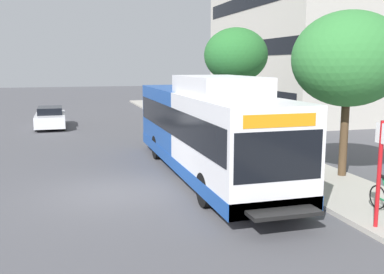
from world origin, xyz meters
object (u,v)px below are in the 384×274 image
transit_bus (206,129)px  bus_stop_sign_pole (380,166)px  street_tree_mid_block (236,55)px  parked_car_far_lane (50,117)px  street_tree_near_stop (348,59)px

transit_bus → bus_stop_sign_pole: transit_bus is taller
bus_stop_sign_pole → street_tree_mid_block: street_tree_mid_block is taller
bus_stop_sign_pole → parked_car_far_lane: size_ratio=0.58×
street_tree_mid_block → parked_car_far_lane: size_ratio=1.29×
transit_bus → bus_stop_sign_pole: bearing=-71.0°
street_tree_mid_block → parked_car_far_lane: (-9.83, 7.09, -3.83)m
transit_bus → street_tree_near_stop: bearing=-23.2°
bus_stop_sign_pole → street_tree_near_stop: bearing=64.1°
bus_stop_sign_pole → parked_car_far_lane: bearing=111.0°
parked_car_far_lane → transit_bus: bearing=-68.1°
street_tree_near_stop → parked_car_far_lane: bearing=122.1°
street_tree_near_stop → street_tree_mid_block: street_tree_mid_block is taller
transit_bus → parked_car_far_lane: 15.56m
bus_stop_sign_pole → street_tree_mid_block: bearing=82.6°
street_tree_mid_block → bus_stop_sign_pole: bearing=-97.4°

